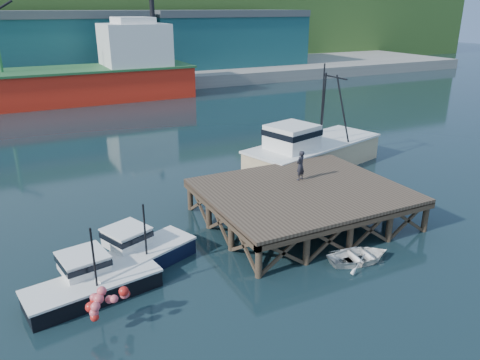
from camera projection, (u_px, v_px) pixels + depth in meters
ground at (223, 238)px, 27.48m from camera, size 300.00×300.00×0.00m
wharf at (304, 192)px, 28.97m from camera, size 12.00×10.00×2.62m
far_quay at (63, 75)px, 85.73m from camera, size 160.00×40.00×2.00m
warehouse_mid at (62, 46)px, 79.63m from camera, size 28.00×16.00×9.00m
warehouse_right at (222, 41)px, 92.31m from camera, size 30.00×16.00×9.00m
cargo_ship at (16, 81)px, 62.94m from camera, size 55.50×10.00×13.75m
hillside at (40, 15)px, 107.37m from camera, size 220.00×50.00×22.00m
boat_navy at (137, 253)px, 24.26m from camera, size 6.36×4.40×3.74m
boat_black at (91, 281)px, 21.84m from camera, size 6.42×5.34×3.79m
trawler at (311, 148)px, 38.83m from camera, size 13.54×7.83×8.56m
dinghy at (359, 256)px, 24.74m from camera, size 3.73×2.91×0.71m
dockworker at (300, 165)px, 30.25m from camera, size 0.84×0.72×1.96m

